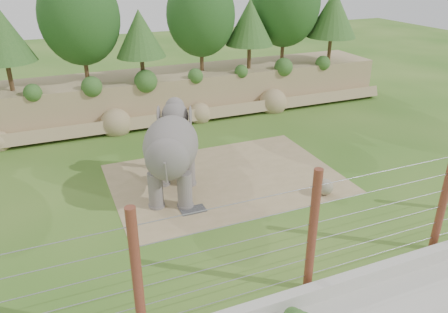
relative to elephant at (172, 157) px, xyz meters
name	(u,v)px	position (x,y,z in m)	size (l,w,h in m)	color
ground	(244,214)	(2.10, -2.46, -1.77)	(90.00, 90.00, 0.00)	#2A6017
back_embankment	(164,50)	(2.69, 10.22, 2.20)	(30.00, 5.52, 8.77)	tan
dirt_patch	(226,178)	(2.60, 0.54, -1.76)	(10.00, 7.00, 0.02)	#938056
drain_grate	(193,210)	(0.34, -1.48, -1.73)	(1.00, 0.60, 0.03)	#262628
elephant	(172,157)	(0.00, 0.00, 0.00)	(1.87, 4.36, 3.53)	#5E5754
stone_ball	(325,187)	(5.85, -2.40, -1.40)	(0.69, 0.69, 0.69)	gray
retaining_wall	(317,292)	(2.10, -7.46, -1.52)	(26.00, 0.35, 0.50)	beige
barrier_fence	(312,232)	(2.10, -6.96, 0.23)	(20.26, 0.26, 4.00)	#582515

